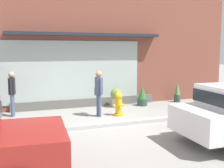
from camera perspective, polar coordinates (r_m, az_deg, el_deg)
name	(u,v)px	position (r m, az deg, el deg)	size (l,w,h in m)	color
ground_plane	(110,124)	(9.02, -0.35, -8.38)	(60.00, 60.00, 0.00)	gray
curb_strip	(112,124)	(8.82, 0.10, -8.33)	(14.00, 0.24, 0.12)	#B2B2AD
storefront	(85,51)	(11.73, -5.70, 6.96)	(14.00, 0.81, 4.85)	brown
fire_hydrant	(119,104)	(10.09, 1.41, -4.18)	(0.43, 0.40, 0.86)	gold
pedestrian_with_handbag	(99,90)	(9.90, -2.82, -1.30)	(0.22, 0.66, 1.66)	#475675
pedestrian_passerby	(12,91)	(10.52, -20.15, -1.30)	(0.25, 0.44, 1.64)	#475675
potted_plant_window_center	(142,96)	(11.95, 6.34, -2.60)	(0.44, 0.44, 0.84)	#33473D
potted_plant_window_right	(116,97)	(11.55, 0.91, -2.70)	(0.49, 0.49, 0.80)	#B7B2A3
potted_plant_doorstep	(177,92)	(13.08, 13.48, -1.72)	(0.29, 0.29, 0.93)	#33473D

